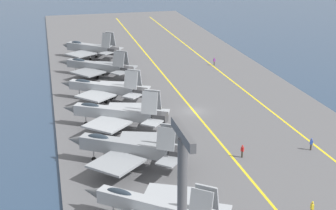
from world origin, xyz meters
TOP-DOWN VIEW (x-y plane):
  - ground_plane at (0.00, 0.00)m, footprint 2000.00×2000.00m
  - carrier_deck at (0.00, 0.00)m, footprint 205.65×45.94m
  - deck_stripe_foul_line at (0.00, -12.63)m, footprint 185.07×2.94m
  - deck_stripe_centerline at (0.00, 0.00)m, footprint 185.08×0.36m
  - parked_jet_nearest at (-32.49, 13.76)m, footprint 13.53×15.18m
  - parked_jet_second at (-17.96, 14.22)m, footprint 13.70×15.96m
  - parked_jet_third at (-4.68, 13.79)m, footprint 13.38×16.55m
  - parked_jet_fourth at (8.79, 13.96)m, footprint 13.04×15.98m
  - parked_jet_fifth at (24.67, 13.62)m, footprint 13.94×15.87m
  - parked_jet_sixth at (39.91, 13.55)m, footprint 13.55×14.30m
  - crew_yellow_vest at (-34.52, -3.20)m, footprint 0.40×0.29m
  - crew_purple_vest at (27.50, -12.72)m, footprint 0.30×0.41m
  - crew_blue_vest at (-18.89, -11.50)m, footprint 0.33×0.43m
  - crew_red_vest at (-18.89, -1.27)m, footprint 0.46×0.44m

SIDE VIEW (x-z plane):
  - ground_plane at x=0.00m, z-range 0.00..0.00m
  - carrier_deck at x=0.00m, z-range 0.00..0.40m
  - deck_stripe_foul_line at x=0.00m, z-range 0.40..0.41m
  - deck_stripe_centerline at x=0.00m, z-range 0.40..0.41m
  - crew_yellow_vest at x=-34.52m, z-range 0.49..2.25m
  - crew_purple_vest at x=27.50m, z-range 0.49..2.27m
  - crew_blue_vest at x=-18.89m, z-range 0.49..2.27m
  - crew_red_vest at x=-18.89m, z-range 0.49..2.30m
  - parked_jet_fifth at x=24.67m, z-range -0.37..5.59m
  - parked_jet_nearest at x=-32.49m, z-range -0.29..5.52m
  - parked_jet_fourth at x=8.79m, z-range -0.28..5.99m
  - parked_jet_sixth at x=39.91m, z-range -0.43..6.29m
  - parked_jet_third at x=-4.68m, z-range -0.37..6.32m
  - parked_jet_second at x=-17.96m, z-range -0.10..6.30m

